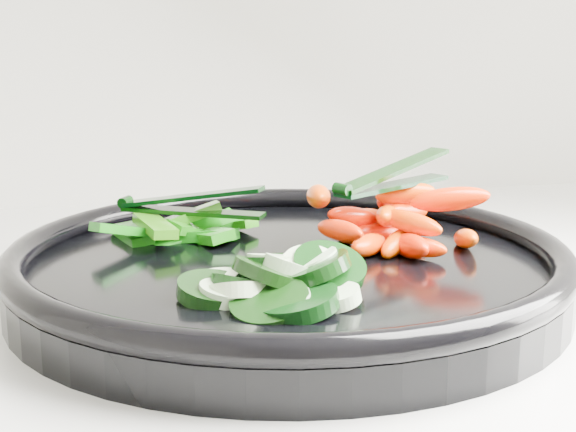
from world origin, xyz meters
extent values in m
cylinder|color=black|center=(-0.69, 1.66, 0.94)|extent=(0.43, 0.43, 0.02)
torus|color=black|center=(-0.69, 1.66, 0.96)|extent=(0.44, 0.44, 0.02)
cylinder|color=black|center=(-0.73, 1.56, 0.96)|extent=(0.05, 0.06, 0.03)
cylinder|color=beige|center=(-0.72, 1.56, 0.96)|extent=(0.04, 0.04, 0.02)
cylinder|color=black|center=(-0.73, 1.59, 0.96)|extent=(0.06, 0.06, 0.03)
cylinder|color=#D7F1C1|center=(-0.74, 1.59, 0.96)|extent=(0.04, 0.04, 0.03)
cylinder|color=black|center=(-0.71, 1.56, 0.96)|extent=(0.06, 0.06, 0.02)
cylinder|color=#DBFBC9|center=(-0.69, 1.56, 0.96)|extent=(0.04, 0.04, 0.02)
cylinder|color=black|center=(-0.72, 1.62, 0.96)|extent=(0.06, 0.06, 0.02)
cylinder|color=beige|center=(-0.73, 1.62, 0.96)|extent=(0.03, 0.03, 0.02)
cylinder|color=black|center=(-0.74, 1.61, 0.96)|extent=(0.06, 0.06, 0.02)
cylinder|color=#D4F2C1|center=(-0.75, 1.61, 0.96)|extent=(0.04, 0.04, 0.01)
cylinder|color=black|center=(-0.75, 1.59, 0.96)|extent=(0.06, 0.06, 0.02)
cylinder|color=beige|center=(-0.75, 1.59, 0.96)|extent=(0.04, 0.04, 0.01)
cylinder|color=black|center=(-0.70, 1.59, 0.97)|extent=(0.06, 0.06, 0.03)
cylinder|color=#D2F4C3|center=(-0.69, 1.60, 0.97)|extent=(0.05, 0.05, 0.02)
cylinder|color=black|center=(-0.72, 1.61, 0.97)|extent=(0.04, 0.04, 0.02)
cylinder|color=beige|center=(-0.71, 1.61, 0.97)|extent=(0.04, 0.04, 0.02)
cylinder|color=black|center=(-0.72, 1.59, 0.97)|extent=(0.04, 0.05, 0.03)
cylinder|color=beige|center=(-0.71, 1.59, 0.97)|extent=(0.03, 0.03, 0.02)
cylinder|color=black|center=(-0.69, 1.59, 0.97)|extent=(0.06, 0.06, 0.03)
cylinder|color=#DDF2C2|center=(-0.70, 1.59, 0.97)|extent=(0.05, 0.05, 0.03)
cylinder|color=black|center=(-0.69, 1.61, 0.97)|extent=(0.04, 0.04, 0.02)
cylinder|color=#E0F3C2|center=(-0.69, 1.62, 0.97)|extent=(0.03, 0.03, 0.02)
ellipsoid|color=#FF4100|center=(-0.62, 1.66, 0.96)|extent=(0.04, 0.04, 0.02)
ellipsoid|color=#DE3C00|center=(-0.64, 1.66, 0.96)|extent=(0.05, 0.05, 0.02)
ellipsoid|color=#F12A00|center=(-0.61, 1.65, 0.96)|extent=(0.04, 0.04, 0.02)
ellipsoid|color=#FF2500|center=(-0.64, 1.69, 0.96)|extent=(0.02, 0.04, 0.02)
ellipsoid|color=#FF4C00|center=(-0.57, 1.66, 0.96)|extent=(0.02, 0.05, 0.02)
ellipsoid|color=#F13100|center=(-0.63, 1.70, 0.96)|extent=(0.02, 0.04, 0.02)
ellipsoid|color=#FF2C00|center=(-0.61, 1.65, 0.96)|extent=(0.02, 0.05, 0.03)
ellipsoid|color=red|center=(-0.62, 1.68, 0.96)|extent=(0.06, 0.03, 0.03)
ellipsoid|color=#FE3400|center=(-0.61, 1.74, 0.96)|extent=(0.03, 0.05, 0.02)
ellipsoid|color=#FF1700|center=(-0.66, 1.65, 0.98)|extent=(0.03, 0.05, 0.02)
ellipsoid|color=#ED1600|center=(-0.60, 1.73, 0.98)|extent=(0.04, 0.05, 0.03)
ellipsoid|color=#FF4200|center=(-0.62, 1.68, 0.98)|extent=(0.04, 0.05, 0.02)
ellipsoid|color=red|center=(-0.61, 1.66, 0.98)|extent=(0.04, 0.05, 0.02)
ellipsoid|color=#FF2600|center=(-0.64, 1.68, 0.98)|extent=(0.05, 0.03, 0.02)
ellipsoid|color=#EE2700|center=(-0.60, 1.69, 0.98)|extent=(0.05, 0.04, 0.02)
ellipsoid|color=#E34100|center=(-0.66, 1.69, 0.99)|extent=(0.03, 0.05, 0.02)
ellipsoid|color=#ED3400|center=(-0.60, 1.69, 0.99)|extent=(0.05, 0.02, 0.02)
ellipsoid|color=#FF1600|center=(-0.58, 1.66, 0.99)|extent=(0.06, 0.03, 0.03)
cube|color=#1B6D0A|center=(-0.74, 1.73, 0.96)|extent=(0.04, 0.06, 0.02)
cube|color=#1E730A|center=(-0.74, 1.74, 0.96)|extent=(0.06, 0.05, 0.03)
cube|color=#17740B|center=(-0.72, 1.75, 0.96)|extent=(0.04, 0.05, 0.02)
cube|color=#0E740B|center=(-0.74, 1.73, 0.96)|extent=(0.05, 0.04, 0.02)
cube|color=#0C700A|center=(-0.75, 1.74, 0.96)|extent=(0.07, 0.05, 0.03)
cube|color=#106709|center=(-0.79, 1.74, 0.96)|extent=(0.03, 0.05, 0.01)
cube|color=#126809|center=(-0.77, 1.75, 0.96)|extent=(0.02, 0.06, 0.03)
cube|color=#1C6309|center=(-0.76, 1.74, 0.97)|extent=(0.06, 0.02, 0.03)
cube|color=#0D6709|center=(-0.80, 1.72, 0.97)|extent=(0.05, 0.03, 0.02)
cube|color=#28720A|center=(-0.78, 1.72, 0.97)|extent=(0.03, 0.06, 0.01)
cylinder|color=black|center=(-0.66, 1.66, 1.00)|extent=(0.01, 0.01, 0.01)
cube|color=black|center=(-0.61, 1.68, 1.00)|extent=(0.10, 0.07, 0.00)
cube|color=black|center=(-0.61, 1.68, 1.01)|extent=(0.10, 0.07, 0.02)
cylinder|color=black|center=(-0.80, 1.77, 0.98)|extent=(0.01, 0.01, 0.01)
cube|color=black|center=(-0.75, 1.74, 0.97)|extent=(0.10, 0.07, 0.00)
cube|color=black|center=(-0.75, 1.74, 0.99)|extent=(0.10, 0.07, 0.02)
camera|label=1|loc=(-0.81, 1.16, 1.10)|focal=50.00mm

